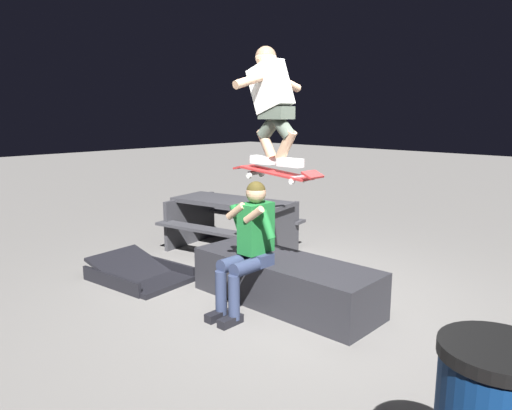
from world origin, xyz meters
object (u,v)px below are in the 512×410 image
kicker_ramp (139,275)px  person_sitting_on_ledge (249,242)px  skateboard (276,173)px  picnic_table_back (232,217)px  ledge_box_main (285,281)px  skater_airborne (272,101)px

kicker_ramp → person_sitting_on_ledge: bearing=-171.3°
person_sitting_on_ledge → skateboard: bearing=-118.0°
picnic_table_back → kicker_ramp: bearing=93.5°
ledge_box_main → skater_airborne: size_ratio=1.82×
ledge_box_main → skateboard: 1.17m
skateboard → kicker_ramp: size_ratio=0.85×
skater_airborne → picnic_table_back: (1.77, -1.14, -1.58)m
person_sitting_on_ledge → picnic_table_back: person_sitting_on_ledge is taller
skateboard → picnic_table_back: bearing=-31.9°
ledge_box_main → skateboard: skateboard is taller
kicker_ramp → picnic_table_back: size_ratio=0.63×
skater_airborne → kicker_ramp: skater_airborne is taller
skater_airborne → picnic_table_back: 2.63m
skater_airborne → skateboard: bearing=178.8°
ledge_box_main → person_sitting_on_ledge: bearing=74.3°
person_sitting_on_ledge → skater_airborne: 1.38m
person_sitting_on_ledge → skateboard: 0.72m
skater_airborne → person_sitting_on_ledge: bearing=73.3°
ledge_box_main → person_sitting_on_ledge: person_sitting_on_ledge is taller
ledge_box_main → skateboard: size_ratio=2.00×
skater_airborne → kicker_ramp: 2.67m
person_sitting_on_ledge → picnic_table_back: 2.20m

